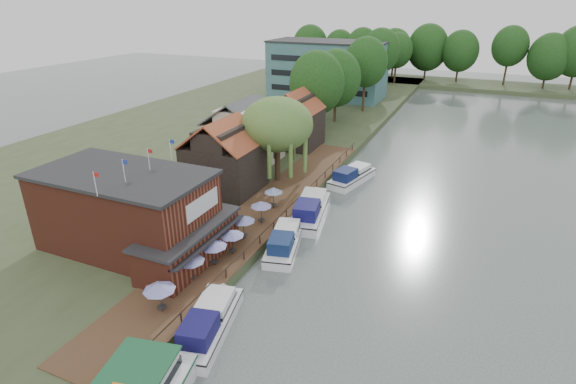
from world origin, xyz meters
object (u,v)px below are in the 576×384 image
at_px(cruiser_0, 208,319).
at_px(cruiser_1, 284,239).
at_px(umbrella_2, 214,253).
at_px(cruiser_2, 310,207).
at_px(cottage_c, 296,119).
at_px(umbrella_1, 191,268).
at_px(willow, 277,140).
at_px(cottage_b, 243,131).
at_px(swan, 155,377).
at_px(cottage_a, 224,155).
at_px(hotel_block, 327,69).
at_px(cruiser_3, 352,174).
at_px(pub, 144,214).
at_px(umbrella_0, 160,297).
at_px(umbrella_3, 232,242).
at_px(umbrella_4, 244,227).
at_px(umbrella_5, 261,212).
at_px(umbrella_6, 274,198).

distance_m(cruiser_0, cruiser_1, 12.67).
distance_m(umbrella_2, cruiser_2, 14.14).
bearing_deg(cottage_c, umbrella_1, -80.03).
distance_m(willow, cruiser_1, 15.81).
relative_size(cottage_b, swan, 21.82).
xyz_separation_m(cottage_a, umbrella_1, (7.41, -17.45, -2.96)).
bearing_deg(cottage_c, cruiser_0, -75.64).
distance_m(umbrella_1, cruiser_1, 10.07).
bearing_deg(hotel_block, cruiser_2, -72.29).
xyz_separation_m(cottage_c, cruiser_3, (11.49, -8.46, -4.11)).
bearing_deg(cottage_a, pub, -86.19).
relative_size(hotel_block, cottage_b, 2.65).
xyz_separation_m(hotel_block, umbrella_0, (14.62, -77.50, -4.86)).
relative_size(cottage_c, umbrella_2, 3.58).
bearing_deg(umbrella_0, cottage_c, 99.29).
distance_m(umbrella_1, cruiser_0, 5.30).
height_order(hotel_block, umbrella_1, hotel_block).
bearing_deg(hotel_block, cruiser_0, -76.68).
xyz_separation_m(cottage_a, umbrella_3, (8.28, -12.55, -2.96)).
distance_m(umbrella_1, umbrella_4, 7.76).
relative_size(umbrella_5, swan, 5.40).
bearing_deg(umbrella_4, cottage_a, 129.02).
relative_size(cruiser_2, swan, 23.91).
relative_size(umbrella_0, umbrella_3, 1.00).
relative_size(cottage_b, umbrella_4, 4.04).
bearing_deg(umbrella_0, pub, 135.55).
distance_m(umbrella_1, cruiser_3, 28.47).
distance_m(hotel_block, cruiser_2, 60.21).
bearing_deg(willow, swan, -79.06).
xyz_separation_m(cottage_c, umbrella_0, (6.62, -40.50, -2.96)).
xyz_separation_m(umbrella_5, cruiser_2, (3.29, 5.12, -1.00)).
bearing_deg(swan, umbrella_6, 97.15).
bearing_deg(willow, umbrella_5, -72.96).
bearing_deg(cruiser_2, willow, 127.43).
distance_m(cruiser_0, cruiser_2, 19.86).
height_order(pub, cruiser_2, pub).
bearing_deg(umbrella_0, hotel_block, 100.69).
xyz_separation_m(cottage_c, umbrella_3, (7.28, -31.55, -2.96)).
xyz_separation_m(willow, cruiser_0, (6.72, -25.94, -5.07)).
bearing_deg(hotel_block, willow, -77.29).
height_order(umbrella_1, umbrella_4, same).
xyz_separation_m(umbrella_0, cruiser_2, (3.60, 20.41, -1.00)).
bearing_deg(umbrella_4, willow, 102.88).
xyz_separation_m(cruiser_0, swan, (-0.72, -5.11, -0.93)).
bearing_deg(umbrella_1, cottage_a, 113.00).
relative_size(cottage_c, umbrella_5, 3.58).
height_order(willow, umbrella_2, willow).
bearing_deg(willow, umbrella_6, -67.95).
bearing_deg(cruiser_1, cottage_a, 130.42).
bearing_deg(pub, umbrella_6, 62.32).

